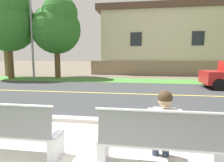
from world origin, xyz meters
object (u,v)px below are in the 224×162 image
Objects in this scene: bench_right at (162,142)px; streetlamp at (33,26)px; bench_left at (4,132)px; shade_tree_far_left at (8,20)px; seated_person_white at (163,125)px; shade_tree_left at (57,26)px.

streetlamp is (-8.68, 11.11, 3.67)m from bench_right.
bench_left is at bearing -61.63° from streetlamp.
streetlamp is 0.99× the size of shade_tree_far_left.
bench_right is 14.57m from streetlamp.
streetlamp is at bearing -5.11° from shade_tree_far_left.
seated_person_white is at bearing 3.63° from bench_left.
streetlamp is (-6.00, 11.11, 3.67)m from bench_left.
seated_person_white is at bearing -59.14° from shade_tree_left.
bench_left and bench_right have the same top height.
shade_tree_far_left is (-10.87, 11.31, 4.27)m from bench_right.
shade_tree_far_left is 1.09× the size of shade_tree_left.
shade_tree_left is (-4.57, 12.37, 3.87)m from bench_left.
bench_right is at bearing -46.13° from shade_tree_far_left.
shade_tree_left is (3.62, 1.06, -0.40)m from shade_tree_far_left.
bench_right is 0.28m from seated_person_white.
shade_tree_left is at bearing 41.23° from streetlamp.
shade_tree_far_left reaches higher than streetlamp.
streetlamp is at bearing 128.55° from seated_person_white.
shade_tree_left reaches higher than seated_person_white.
shade_tree_left reaches higher than bench_right.
streetlamp is at bearing 127.99° from bench_right.
seated_person_white reaches higher than bench_left.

